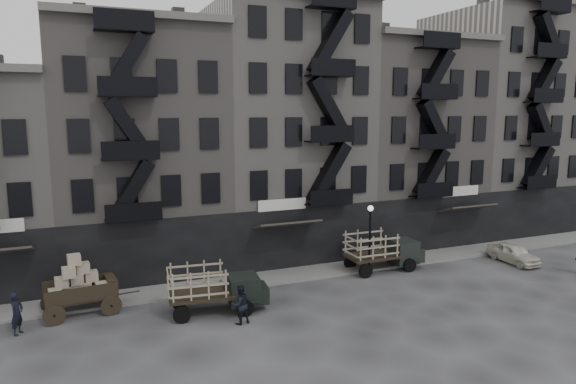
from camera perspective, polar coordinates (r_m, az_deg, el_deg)
name	(u,v)px	position (r m, az deg, el deg)	size (l,w,h in m)	color
ground	(347,292)	(29.71, 6.62, -10.93)	(140.00, 140.00, 0.00)	#38383A
sidewalk	(318,271)	(32.83, 3.39, -8.77)	(55.00, 2.50, 0.15)	slate
building_midwest	(138,151)	(34.41, -16.33, 4.35)	(10.00, 11.35, 16.20)	slate
building_center	(282,133)	(36.81, -0.65, 6.57)	(10.00, 11.35, 18.20)	gray
building_mideast	(399,143)	(41.65, 12.27, 5.30)	(10.00, 11.35, 16.20)	slate
building_east	(498,123)	(48.00, 22.26, 7.11)	(10.00, 11.35, 19.20)	gray
lamp_post	(370,229)	(32.53, 9.10, -4.08)	(0.36, 0.36, 4.28)	black
wagon	(77,281)	(27.95, -22.37, -9.09)	(3.81, 2.32, 3.08)	black
stake_truck_west	(215,285)	(26.52, -8.14, -10.23)	(5.13, 2.54, 2.48)	black
stake_truck_east	(383,248)	(33.37, 10.49, -6.13)	(5.14, 2.20, 2.56)	black
car_east	(513,253)	(37.77, 23.76, -6.24)	(1.52, 3.78, 1.29)	beige
pedestrian_west	(17,313)	(27.00, -27.90, -11.83)	(0.73, 0.48, 2.00)	black
pedestrian_mid	(240,304)	(25.21, -5.34, -12.34)	(0.93, 0.73, 1.92)	black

